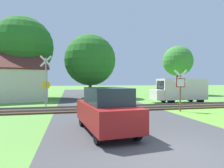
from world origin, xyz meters
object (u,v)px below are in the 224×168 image
object	(u,v)px
mail_truck	(180,90)
tree_far	(178,61)
crossing_sign_far	(46,79)
tree_left	(23,47)
house	(11,83)
parked_car	(106,110)
tree_center	(90,60)
stop_sign_near	(180,87)

from	to	relation	value
mail_truck	tree_far	bearing A→B (deg)	-28.02
crossing_sign_far	mail_truck	distance (m)	11.83
crossing_sign_far	tree_left	world-z (taller)	tree_left
crossing_sign_far	tree_far	distance (m)	21.02
house	crossing_sign_far	bearing A→B (deg)	-72.39
house	tree_left	distance (m)	5.15
house	tree_left	xyz separation A→B (m)	(0.51, 2.86, 4.24)
tree_far	mail_truck	size ratio (longest dim) A/B	1.46
crossing_sign_far	house	size ratio (longest dim) A/B	0.50
parked_car	mail_truck	bearing A→B (deg)	39.40
tree_center	mail_truck	bearing A→B (deg)	-46.56
stop_sign_near	tree_left	bearing A→B (deg)	-31.87
tree_center	tree_left	bearing A→B (deg)	177.27
stop_sign_near	house	distance (m)	16.53
house	mail_truck	distance (m)	16.74
crossing_sign_far	tree_center	world-z (taller)	tree_center
house	parked_car	xyz separation A→B (m)	(7.20, -14.43, -0.89)
house	tree_far	xyz separation A→B (m)	(21.64, 4.82, 3.21)
stop_sign_near	crossing_sign_far	distance (m)	9.75
tree_far	parked_car	distance (m)	24.41
stop_sign_near	house	size ratio (longest dim) A/B	0.35
house	mail_truck	size ratio (longest dim) A/B	1.59
house	mail_truck	xyz separation A→B (m)	(15.83, -5.42, -0.54)
tree_left	mail_truck	distance (m)	18.06
mail_truck	parked_car	distance (m)	12.48
stop_sign_near	tree_far	xyz separation A→B (m)	(8.62, 15.00, 3.34)
crossing_sign_far	tree_left	distance (m)	10.62
tree_center	house	bearing A→B (deg)	-163.38
crossing_sign_far	parked_car	xyz separation A→B (m)	(3.13, -8.06, -1.25)
house	parked_car	size ratio (longest dim) A/B	1.89
stop_sign_near	tree_left	xyz separation A→B (m)	(-12.51, 13.04, 4.37)
parked_car	tree_left	bearing A→B (deg)	104.31
crossing_sign_far	stop_sign_near	bearing A→B (deg)	-23.64
crossing_sign_far	mail_truck	size ratio (longest dim) A/B	0.80
house	tree_far	world-z (taller)	tree_far
mail_truck	crossing_sign_far	bearing A→B (deg)	96.19
stop_sign_near	tree_center	xyz separation A→B (m)	(-4.68, 12.67, 2.95)
stop_sign_near	tree_center	world-z (taller)	tree_center
crossing_sign_far	tree_left	size ratio (longest dim) A/B	0.42
stop_sign_near	tree_center	distance (m)	13.82
house	mail_truck	world-z (taller)	house
tree_far	mail_truck	bearing A→B (deg)	-119.59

